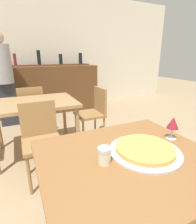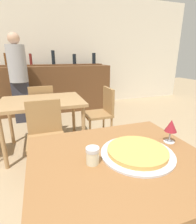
{
  "view_description": "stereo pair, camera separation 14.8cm",
  "coord_description": "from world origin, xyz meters",
  "px_view_note": "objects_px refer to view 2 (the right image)",
  "views": [
    {
      "loc": [
        -0.54,
        -0.72,
        1.32
      ],
      "look_at": [
        0.06,
        0.55,
        0.86
      ],
      "focal_mm": 28.0,
      "sensor_mm": 36.0,
      "label": 1
    },
    {
      "loc": [
        -0.4,
        -0.78,
        1.32
      ],
      "look_at": [
        0.06,
        0.55,
        0.86
      ],
      "focal_mm": 28.0,
      "sensor_mm": 36.0,
      "label": 2
    }
  ],
  "objects_px": {
    "chair_far_side_back": "(42,106)",
    "pizza_tray": "(137,152)",
    "chair_far_side_front": "(46,133)",
    "chair_far_side_right": "(102,110)",
    "cheese_shaker": "(93,156)",
    "wine_glass": "(171,126)",
    "person_standing": "(19,76)"
  },
  "relations": [
    {
      "from": "chair_far_side_right",
      "to": "cheese_shaker",
      "type": "bearing_deg",
      "value": -21.74
    },
    {
      "from": "chair_far_side_back",
      "to": "chair_far_side_right",
      "type": "distance_m",
      "value": 1.05
    },
    {
      "from": "chair_far_side_front",
      "to": "chair_far_side_back",
      "type": "height_order",
      "value": "same"
    },
    {
      "from": "chair_far_side_back",
      "to": "pizza_tray",
      "type": "height_order",
      "value": "chair_far_side_back"
    },
    {
      "from": "pizza_tray",
      "to": "person_standing",
      "type": "relative_size",
      "value": 0.25
    },
    {
      "from": "chair_far_side_back",
      "to": "pizza_tray",
      "type": "bearing_deg",
      "value": 102.3
    },
    {
      "from": "chair_far_side_back",
      "to": "pizza_tray",
      "type": "distance_m",
      "value": 2.3
    },
    {
      "from": "chair_far_side_right",
      "to": "chair_far_side_front",
      "type": "bearing_deg",
      "value": -56.35
    },
    {
      "from": "chair_far_side_right",
      "to": "pizza_tray",
      "type": "height_order",
      "value": "chair_far_side_right"
    },
    {
      "from": "person_standing",
      "to": "wine_glass",
      "type": "bearing_deg",
      "value": -68.51
    },
    {
      "from": "chair_far_side_front",
      "to": "chair_far_side_right",
      "type": "height_order",
      "value": "same"
    },
    {
      "from": "chair_far_side_front",
      "to": "chair_far_side_back",
      "type": "bearing_deg",
      "value": 90.0
    },
    {
      "from": "chair_far_side_back",
      "to": "wine_glass",
      "type": "xyz_separation_m",
      "value": [
        0.77,
        -2.17,
        0.37
      ]
    },
    {
      "from": "chair_far_side_front",
      "to": "chair_far_side_right",
      "type": "xyz_separation_m",
      "value": [
        0.87,
        0.58,
        0.0
      ]
    },
    {
      "from": "cheese_shaker",
      "to": "wine_glass",
      "type": "height_order",
      "value": "wine_glass"
    },
    {
      "from": "person_standing",
      "to": "wine_glass",
      "type": "xyz_separation_m",
      "value": [
        1.14,
        -2.9,
        -0.06
      ]
    },
    {
      "from": "chair_far_side_right",
      "to": "pizza_tray",
      "type": "xyz_separation_m",
      "value": [
        -0.38,
        -1.65,
        0.28
      ]
    },
    {
      "from": "chair_far_side_front",
      "to": "wine_glass",
      "type": "distance_m",
      "value": 1.32
    },
    {
      "from": "pizza_tray",
      "to": "wine_glass",
      "type": "distance_m",
      "value": 0.31
    },
    {
      "from": "cheese_shaker",
      "to": "pizza_tray",
      "type": "bearing_deg",
      "value": 0.45
    },
    {
      "from": "chair_far_side_front",
      "to": "person_standing",
      "type": "distance_m",
      "value": 1.98
    },
    {
      "from": "wine_glass",
      "to": "person_standing",
      "type": "bearing_deg",
      "value": 111.49
    },
    {
      "from": "chair_far_side_right",
      "to": "wine_glass",
      "type": "bearing_deg",
      "value": -3.59
    },
    {
      "from": "chair_far_side_front",
      "to": "wine_glass",
      "type": "height_order",
      "value": "wine_glass"
    },
    {
      "from": "chair_far_side_back",
      "to": "person_standing",
      "type": "bearing_deg",
      "value": -63.22
    },
    {
      "from": "chair_far_side_back",
      "to": "wine_glass",
      "type": "height_order",
      "value": "wine_glass"
    },
    {
      "from": "pizza_tray",
      "to": "chair_far_side_right",
      "type": "bearing_deg",
      "value": 76.89
    },
    {
      "from": "chair_far_side_front",
      "to": "pizza_tray",
      "type": "distance_m",
      "value": 1.21
    },
    {
      "from": "chair_far_side_front",
      "to": "chair_far_side_back",
      "type": "xyz_separation_m",
      "value": [
        0.0,
        1.16,
        0.0
      ]
    },
    {
      "from": "chair_far_side_front",
      "to": "person_standing",
      "type": "height_order",
      "value": "person_standing"
    },
    {
      "from": "chair_far_side_right",
      "to": "wine_glass",
      "type": "relative_size",
      "value": 5.35
    },
    {
      "from": "chair_far_side_front",
      "to": "chair_far_side_back",
      "type": "relative_size",
      "value": 1.0
    }
  ]
}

